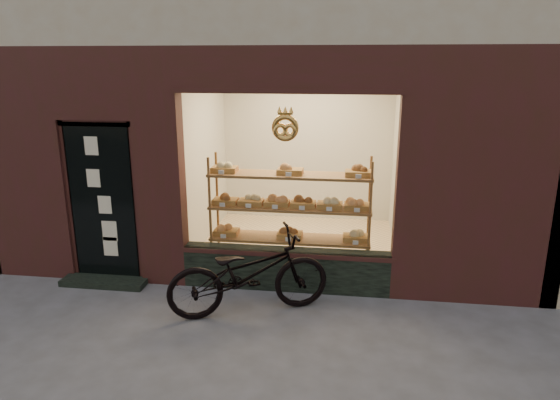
# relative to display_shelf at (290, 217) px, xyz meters

# --- Properties ---
(ground) EXTENTS (90.00, 90.00, 0.00)m
(ground) POSITION_rel_display_shelf_xyz_m (-0.45, -2.55, -0.86)
(ground) COLOR #4D4D4D
(display_shelf) EXTENTS (2.20, 0.45, 1.70)m
(display_shelf) POSITION_rel_display_shelf_xyz_m (0.00, 0.00, 0.00)
(display_shelf) COLOR brown
(display_shelf) RESTS_ON ground
(bicycle) EXTENTS (2.04, 1.35, 1.01)m
(bicycle) POSITION_rel_display_shelf_xyz_m (-0.35, -1.14, -0.35)
(bicycle) COLOR black
(bicycle) RESTS_ON ground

